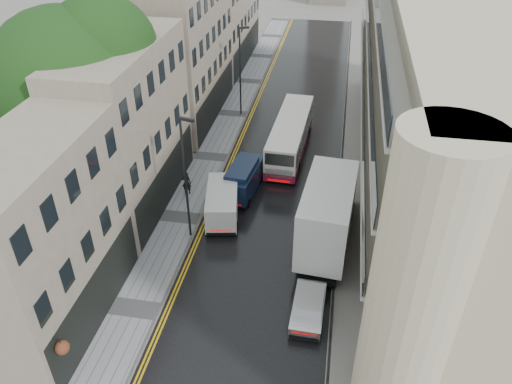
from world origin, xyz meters
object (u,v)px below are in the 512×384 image
(cream_bus, at_px, (270,152))
(tree_far, at_px, (151,56))
(navy_van, at_px, (224,188))
(lamp_post_near, at_px, (186,180))
(silver_hatchback, at_px, (291,322))
(white_van, at_px, (207,218))
(pedestrian, at_px, (187,183))
(tree_near, at_px, (74,112))
(white_lorry, at_px, (302,230))
(lamp_post_far, at_px, (240,73))

(cream_bus, bearing_deg, tree_far, 152.94)
(navy_van, distance_m, lamp_post_near, 5.21)
(silver_hatchback, height_order, navy_van, navy_van)
(silver_hatchback, relative_size, white_van, 0.79)
(pedestrian, bearing_deg, silver_hatchback, 122.05)
(tree_near, height_order, pedestrian, tree_near)
(tree_far, height_order, cream_bus, tree_far)
(tree_far, height_order, navy_van, tree_far)
(white_lorry, height_order, silver_hatchback, white_lorry)
(tree_near, distance_m, navy_van, 10.86)
(silver_hatchback, xyz_separation_m, lamp_post_far, (-7.64, 24.93, 3.43))
(lamp_post_far, bearing_deg, pedestrian, -118.39)
(tree_near, distance_m, pedestrian, 8.86)
(silver_hatchback, height_order, white_van, white_van)
(white_lorry, distance_m, lamp_post_far, 21.03)
(white_van, xyz_separation_m, lamp_post_near, (-0.95, -0.64, 3.17))
(white_lorry, bearing_deg, white_van, 167.45)
(white_van, height_order, pedestrian, white_van)
(tree_far, xyz_separation_m, navy_van, (8.80, -11.46, -5.02))
(navy_van, xyz_separation_m, pedestrian, (-2.86, 0.52, -0.21))
(cream_bus, height_order, lamp_post_far, lamp_post_far)
(white_lorry, bearing_deg, tree_far, 135.66)
(lamp_post_near, xyz_separation_m, lamp_post_far, (-0.40, 18.29, -0.10))
(white_lorry, xyz_separation_m, white_van, (-6.20, 1.90, -1.36))
(tree_far, xyz_separation_m, pedestrian, (5.94, -10.94, -5.23))
(navy_van, height_order, lamp_post_near, lamp_post_near)
(cream_bus, xyz_separation_m, white_van, (-2.81, -8.54, -0.37))
(navy_van, xyz_separation_m, lamp_post_near, (-1.31, -4.03, 3.03))
(cream_bus, distance_m, navy_van, 5.70)
(tree_near, distance_m, lamp_post_far, 17.66)
(navy_van, relative_size, lamp_post_near, 0.57)
(tree_far, xyz_separation_m, white_van, (8.45, -14.85, -5.15))
(silver_hatchback, bearing_deg, pedestrian, 129.47)
(white_lorry, xyz_separation_m, pedestrian, (-8.71, 5.81, -1.43))
(lamp_post_near, relative_size, lamp_post_far, 1.03)
(tree_near, relative_size, silver_hatchback, 3.77)
(lamp_post_far, bearing_deg, tree_far, 177.94)
(navy_van, bearing_deg, tree_near, -163.82)
(cream_bus, distance_m, silver_hatchback, 16.21)
(lamp_post_near, bearing_deg, tree_near, 174.76)
(silver_hatchback, distance_m, white_van, 9.62)
(tree_far, relative_size, white_van, 2.67)
(tree_near, height_order, tree_far, tree_near)
(white_lorry, distance_m, navy_van, 7.98)
(lamp_post_far, bearing_deg, silver_hatchback, -96.57)
(silver_hatchback, distance_m, lamp_post_far, 26.30)
(cream_bus, relative_size, silver_hatchback, 2.85)
(white_lorry, distance_m, pedestrian, 10.57)
(cream_bus, bearing_deg, lamp_post_near, -110.05)
(cream_bus, xyz_separation_m, lamp_post_far, (-4.16, 9.11, 2.69))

